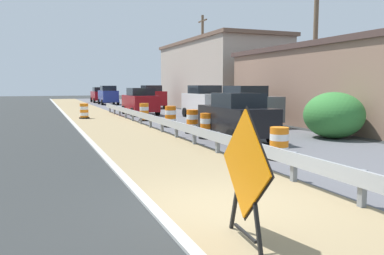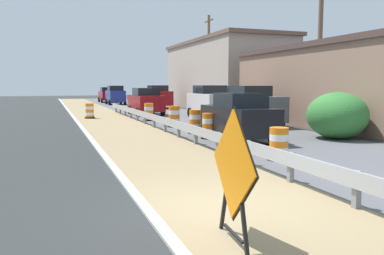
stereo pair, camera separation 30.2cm
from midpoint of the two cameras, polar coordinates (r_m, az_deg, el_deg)
The scene contains 23 objects.
ground_plane at distance 7.32m, azimuth 3.93°, elevation -11.63°, with size 160.00×160.00×0.00m, color #2B2D2D.
median_dirt_strip at distance 7.62m, azimuth 8.46°, elevation -10.96°, with size 3.71×120.00×0.01m, color #8E7A56.
curb_near_edge at distance 6.89m, azimuth -6.12°, elevation -12.79°, with size 0.20×120.00×0.11m, color #ADADA8.
guardrail_median at distance 11.04m, azimuth 7.31°, elevation -2.81°, with size 0.18×47.55×0.71m.
warning_sign_diamond at distance 5.58m, azimuth 6.24°, elevation -6.14°, with size 0.18×1.66×1.97m.
traffic_barrel_nearest at distance 12.00m, azimuth 11.93°, elevation -2.54°, with size 0.70×0.70×0.99m.
traffic_barrel_close at distance 16.34m, azimuth 1.59°, elevation 0.05°, with size 0.66×0.66×1.07m.
traffic_barrel_mid at distance 18.11m, azimuth -0.44°, elevation 0.71°, with size 0.67×0.67×1.10m.
traffic_barrel_far at distance 20.88m, azimuth -3.59°, elevation 1.47°, with size 0.74×0.74×1.13m.
traffic_barrel_farther at distance 24.64m, azimuth -7.37°, elevation 2.14°, with size 0.70×0.70×1.11m.
traffic_barrel_farthest at distance 27.18m, azimuth -15.83°, elevation 2.23°, with size 0.70×0.70×1.01m.
car_lead_near_lane at distance 45.99m, azimuth -12.38°, elevation 4.65°, with size 1.97×4.02×2.17m.
car_trailing_near_lane at distance 26.76m, azimuth 1.63°, elevation 3.81°, with size 2.21×4.13×2.23m.
car_lead_far_lane at distance 15.85m, azimuth 5.98°, elevation 1.58°, with size 2.02×4.16×1.93m.
car_mid_far_lane at distance 38.23m, azimuth -6.13°, elevation 4.50°, with size 2.08×4.03×2.22m.
car_trailing_far_lane at distance 51.90m, azimuth -13.52°, elevation 4.68°, with size 2.03×4.41×1.97m.
car_distant_a at distance 21.97m, azimuth 7.53°, elevation 3.21°, with size 2.13×4.72×2.21m.
car_distant_b at distance 29.67m, azimuth -7.91°, elevation 3.81°, with size 2.11×4.42×2.03m.
roadside_shop_near at distance 24.05m, azimuth 20.35°, elevation 5.89°, with size 6.70×14.08×4.49m.
roadside_shop_far at distance 37.90m, azimuth 3.54°, elevation 7.71°, with size 6.82×16.30×6.42m.
utility_pole_near at distance 21.41m, azimuth 17.18°, elevation 10.49°, with size 0.24×1.80×7.55m.
utility_pole_mid at distance 36.47m, azimuth 1.30°, elevation 9.72°, with size 0.24×1.80×8.59m.
bush_roadside at distance 17.45m, azimuth 19.60°, elevation 1.72°, with size 2.52×2.52×1.96m, color #337533.
Camera 1 is at (-3.16, -6.23, 2.25)m, focal length 36.39 mm.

